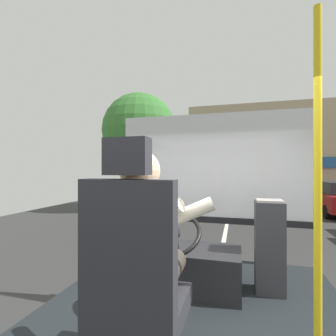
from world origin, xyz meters
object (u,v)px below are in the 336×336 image
handrail_pole (318,192)px  parked_car_blue (303,188)px  bus_driver (144,241)px  steering_console (185,266)px  fare_box (269,246)px  driver_seat (136,287)px  parked_car_white (284,183)px

handrail_pole → parked_car_blue: size_ratio=0.48×
parked_car_blue → bus_driver: bearing=-105.6°
steering_console → parked_car_blue: 16.27m
handrail_pole → fare_box: bearing=98.2°
parked_car_blue → handrail_pole: bearing=-102.7°
fare_box → parked_car_blue: (3.85, 15.44, -0.55)m
driver_seat → steering_console: bearing=90.0°
driver_seat → parked_car_blue: (4.67, 16.84, -0.69)m
steering_console → bus_driver: bearing=-90.0°
driver_seat → parked_car_blue: driver_seat is taller
driver_seat → handrail_pole: handrail_pole is taller
steering_console → fare_box: 0.86m
handrail_pole → fare_box: 1.19m
steering_console → parked_car_white: 21.95m
bus_driver → handrail_pole: 1.04m
parked_car_blue → fare_box: bearing=-104.0°
driver_seat → handrail_pole: bearing=22.7°
steering_console → handrail_pole: size_ratio=0.51×
bus_driver → parked_car_white: 23.08m
driver_seat → fare_box: (0.81, 1.40, -0.14)m
handrail_pole → parked_car_white: (3.49, 22.35, -1.15)m
handrail_pole → fare_box: handrail_pole is taller
driver_seat → handrail_pole: size_ratio=0.63×
fare_box → parked_car_white: bearing=80.3°
fare_box → handrail_pole: bearing=-81.8°
parked_car_blue → parked_car_white: (-0.22, 5.91, 0.03)m
steering_console → handrail_pole: handrail_pole is taller
parked_car_blue → parked_car_white: 5.92m
parked_car_white → steering_console: bearing=-101.7°
bus_driver → driver_seat: bearing=-90.0°
driver_seat → handrail_pole: (0.96, 0.40, 0.49)m
handrail_pole → bus_driver: bearing=-163.8°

